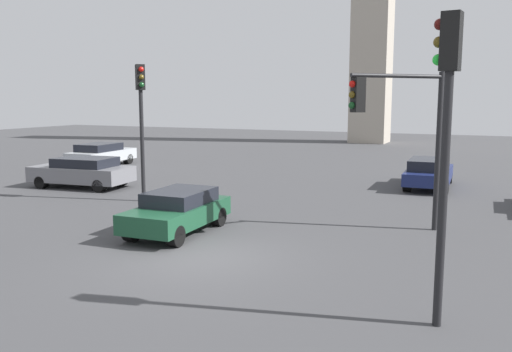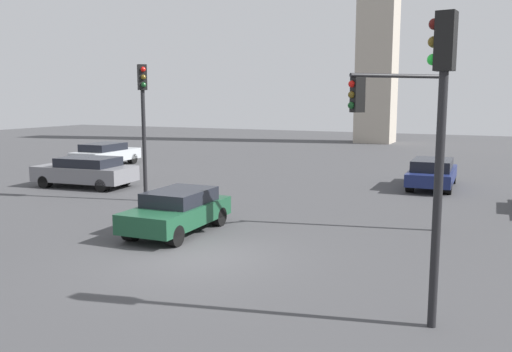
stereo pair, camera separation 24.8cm
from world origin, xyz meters
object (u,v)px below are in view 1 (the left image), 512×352
at_px(traffic_light_0, 446,114).
at_px(car_2, 101,154).
at_px(traffic_light_1, 399,117).
at_px(car_3, 429,172).
at_px(car_0, 178,210).
at_px(traffic_light_2, 141,107).
at_px(car_5, 82,172).

relative_size(traffic_light_0, car_2, 1.22).
relative_size(traffic_light_1, car_3, 1.03).
height_order(traffic_light_1, car_3, traffic_light_1).
height_order(traffic_light_1, car_0, traffic_light_1).
height_order(traffic_light_0, traffic_light_2, traffic_light_0).
distance_m(traffic_light_1, car_2, 21.79).
xyz_separation_m(traffic_light_0, traffic_light_1, (-1.86, 6.45, -0.30)).
xyz_separation_m(traffic_light_0, car_0, (-8.08, 3.92, -3.19)).
bearing_deg(traffic_light_2, traffic_light_0, 7.47).
height_order(traffic_light_0, traffic_light_1, traffic_light_0).
height_order(car_2, car_3, car_2).
height_order(car_3, car_5, car_5).
xyz_separation_m(car_0, car_5, (-8.73, 5.49, 0.04)).
height_order(traffic_light_2, car_5, traffic_light_2).
relative_size(car_0, car_5, 0.84).
distance_m(traffic_light_1, car_0, 7.31).
height_order(car_0, car_3, car_3).
distance_m(traffic_light_0, car_5, 19.52).
height_order(traffic_light_0, car_0, traffic_light_0).
distance_m(car_0, car_3, 13.58).
bearing_deg(car_3, traffic_light_1, 178.85).
distance_m(car_3, car_5, 16.26).
xyz_separation_m(traffic_light_0, car_2, (-21.25, 15.98, -3.15)).
distance_m(traffic_light_2, car_2, 12.63).
height_order(traffic_light_2, car_3, traffic_light_2).
xyz_separation_m(traffic_light_0, car_3, (-1.96, 16.04, -3.18)).
height_order(traffic_light_2, car_2, traffic_light_2).
bearing_deg(car_3, car_2, 88.43).
distance_m(car_2, car_5, 7.93).
bearing_deg(traffic_light_1, car_2, -73.67).
height_order(traffic_light_1, car_2, traffic_light_1).
distance_m(car_0, car_5, 10.31).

